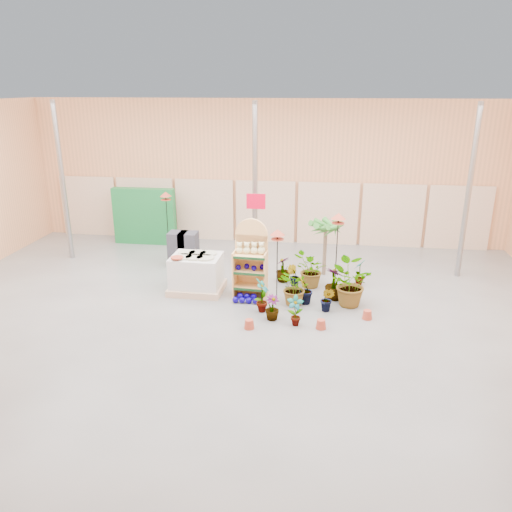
{
  "coord_description": "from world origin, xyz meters",
  "views": [
    {
      "loc": [
        1.82,
        -9.66,
        4.86
      ],
      "look_at": [
        0.3,
        1.5,
        1.0
      ],
      "focal_mm": 35.0,
      "sensor_mm": 36.0,
      "label": 1
    }
  ],
  "objects": [
    {
      "name": "potted_plant_6",
      "position": [
        1.6,
        2.15,
        0.46
      ],
      "size": [
        1.02,
        1.06,
        0.91
      ],
      "primitive_type": "imported",
      "rotation": [
        0.0,
        0.0,
        4.22
      ],
      "color": "#32792A",
      "rests_on": "ground"
    },
    {
      "name": "potted_plant_5",
      "position": [
        1.17,
        2.16,
        0.28
      ],
      "size": [
        0.33,
        0.27,
        0.57
      ],
      "primitive_type": "imported",
      "rotation": [
        0.0,
        0.0,
        3.07
      ],
      "color": "#32792A",
      "rests_on": "ground"
    },
    {
      "name": "potted_plant_8",
      "position": [
        1.34,
        -0.03,
        0.34
      ],
      "size": [
        0.36,
        0.26,
        0.67
      ],
      "primitive_type": "imported",
      "rotation": [
        0.0,
        0.0,
        0.04
      ],
      "color": "#32792A",
      "rests_on": "ground"
    },
    {
      "name": "pallet_stack",
      "position": [
        -1.18,
        1.54,
        0.47
      ],
      "size": [
        1.32,
        1.11,
        0.96
      ],
      "rotation": [
        0.0,
        0.0,
        -0.02
      ],
      "color": "tan",
      "rests_on": "ground"
    },
    {
      "name": "potted_plant_4",
      "position": [
        2.83,
        2.46,
        0.36
      ],
      "size": [
        0.39,
        0.45,
        0.72
      ],
      "primitive_type": "imported",
      "rotation": [
        0.0,
        0.0,
        4.28
      ],
      "color": "#32792A",
      "rests_on": "ground"
    },
    {
      "name": "potted_plant_11",
      "position": [
        0.88,
        2.47,
        0.34
      ],
      "size": [
        0.52,
        0.52,
        0.67
      ],
      "primitive_type": "imported",
      "rotation": [
        0.0,
        0.0,
        4.15
      ],
      "color": "#32792A",
      "rests_on": "ground"
    },
    {
      "name": "charcoal_planters",
      "position": [
        -1.99,
        3.23,
        0.5
      ],
      "size": [
        0.8,
        0.5,
        1.0
      ],
      "color": "#25252C",
      "rests_on": "ground"
    },
    {
      "name": "teddy_bears",
      "position": [
        0.2,
        1.42,
        1.2
      ],
      "size": [
        0.7,
        0.18,
        0.3
      ],
      "color": "beige",
      "rests_on": "display_shelf"
    },
    {
      "name": "gazing_balls_shelf",
      "position": [
        0.18,
        1.4,
        0.75
      ],
      "size": [
        0.7,
        0.24,
        0.13
      ],
      "color": "#090077",
      "rests_on": "display_shelf"
    },
    {
      "name": "potted_plant_0",
      "position": [
        0.57,
        0.54,
        0.4
      ],
      "size": [
        0.33,
        0.45,
        0.81
      ],
      "primitive_type": "imported",
      "rotation": [
        0.0,
        0.0,
        1.48
      ],
      "color": "#32792A",
      "rests_on": "ground"
    },
    {
      "name": "palm",
      "position": [
        1.94,
        3.12,
        1.37
      ],
      "size": [
        0.7,
        0.7,
        1.61
      ],
      "color": "brown",
      "rests_on": "ground"
    },
    {
      "name": "potted_plant_3",
      "position": [
        2.18,
        1.5,
        0.4
      ],
      "size": [
        0.63,
        0.63,
        0.8
      ],
      "primitive_type": "imported",
      "rotation": [
        0.0,
        0.0,
        2.5
      ],
      "color": "#32792A",
      "rests_on": "ground"
    },
    {
      "name": "potted_plant_10",
      "position": [
        2.49,
        1.17,
        0.54
      ],
      "size": [
        1.27,
        1.23,
        1.07
      ],
      "primitive_type": "imported",
      "rotation": [
        0.0,
        0.0,
        2.55
      ],
      "color": "#32792A",
      "rests_on": "ground"
    },
    {
      "name": "potted_plant_7",
      "position": [
        0.83,
        0.19,
        0.28
      ],
      "size": [
        0.44,
        0.44,
        0.56
      ],
      "primitive_type": "imported",
      "rotation": [
        0.0,
        0.0,
        0.66
      ],
      "color": "#32792A",
      "rests_on": "ground"
    },
    {
      "name": "potted_plant_2",
      "position": [
        1.29,
        1.02,
        0.43
      ],
      "size": [
        1.0,
        1.01,
        0.85
      ],
      "primitive_type": "imported",
      "rotation": [
        0.0,
        0.0,
        5.39
      ],
      "color": "#32792A",
      "rests_on": "ground"
    },
    {
      "name": "potted_plant_9",
      "position": [
        2.02,
        0.76,
        0.29
      ],
      "size": [
        0.41,
        0.39,
        0.59
      ],
      "primitive_type": "imported",
      "rotation": [
        0.0,
        0.0,
        5.76
      ],
      "color": "#32792A",
      "rests_on": "ground"
    },
    {
      "name": "bird_table_back",
      "position": [
        -2.77,
        4.33,
        1.76
      ],
      "size": [
        0.34,
        0.34,
        1.9
      ],
      "color": "black",
      "rests_on": "ground"
    },
    {
      "name": "offer_sign",
      "position": [
        0.1,
        2.98,
        1.57
      ],
      "size": [
        0.5,
        0.08,
        2.2
      ],
      "color": "gray",
      "rests_on": "ground"
    },
    {
      "name": "trellis_stock",
      "position": [
        -3.8,
        5.2,
        0.9
      ],
      "size": [
        2.0,
        0.3,
        1.8
      ],
      "primitive_type": "cube",
      "color": "#15662D",
      "rests_on": "ground"
    },
    {
      "name": "bird_table_front",
      "position": [
        0.82,
        1.4,
        1.59
      ],
      "size": [
        0.34,
        0.34,
        1.71
      ],
      "color": "black",
      "rests_on": "ground"
    },
    {
      "name": "bird_table_right",
      "position": [
        2.2,
        1.71,
        1.92
      ],
      "size": [
        0.34,
        0.34,
        2.07
      ],
      "color": "black",
      "rests_on": "ground"
    },
    {
      "name": "gazing_balls_floor",
      "position": [
        0.13,
        1.05,
        0.07
      ],
      "size": [
        0.63,
        0.39,
        0.15
      ],
      "color": "#090077",
      "rests_on": "ground"
    },
    {
      "name": "room",
      "position": [
        0.0,
        0.91,
        2.21
      ],
      "size": [
        15.2,
        12.1,
        4.7
      ],
      "color": "#5C5C5C",
      "rests_on": "ground"
    },
    {
      "name": "potted_plant_1",
      "position": [
        1.51,
        1.1,
        0.35
      ],
      "size": [
        0.46,
        0.49,
        0.7
      ],
      "primitive_type": "imported",
      "rotation": [
        0.0,
        0.0,
        4.21
      ],
      "color": "#32792A",
      "rests_on": "ground"
    },
    {
      "name": "display_shelf",
      "position": [
        0.18,
        1.51,
        0.87
      ],
      "size": [
        0.82,
        0.55,
        1.89
      ],
      "rotation": [
        0.0,
        0.0,
        -0.06
      ],
      "color": "#E3A964",
      "rests_on": "ground"
    }
  ]
}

